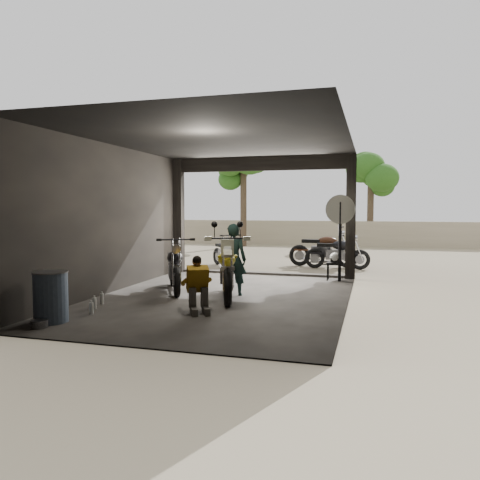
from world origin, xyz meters
The scene contains 16 objects.
ground centered at (0.00, 0.00, 0.00)m, with size 80.00×80.00×0.00m, color #7A6D56.
garage centered at (0.00, 0.55, 1.28)m, with size 7.00×7.13×3.20m.
boundary_wall centered at (0.00, 14.00, 0.60)m, with size 18.00×0.30×1.20m, color gray.
tree_left centered at (-3.00, 12.50, 3.99)m, with size 2.20×2.20×5.60m.
tree_right centered at (2.80, 14.00, 3.56)m, with size 2.20×2.20×5.00m.
main_bike centered at (0.11, -0.02, 0.66)m, with size 0.81×1.98×1.32m, color beige, non-canonical shape.
left_bike centered at (-1.25, 0.49, 0.60)m, with size 0.74×1.79×1.21m, color black, non-canonical shape.
outside_bike_a centered at (-1.49, 4.86, 0.52)m, with size 0.63×1.53×1.03m, color black, non-canonical shape.
outside_bike_b centered at (1.46, 5.69, 0.63)m, with size 0.77×1.87×1.27m, color #381B0D, non-canonical shape.
outside_bike_c centered at (1.91, 5.32, 0.57)m, with size 0.69×1.68×1.14m, color black, non-canonical shape.
rider centered at (0.13, 0.38, 0.76)m, with size 0.56×0.36×1.52m, color black.
mechanic centered at (0.03, -1.38, 0.48)m, with size 0.49×0.67×0.97m, color #B18017, non-canonical shape.
stool centered at (2.00, 2.95, 0.40)m, with size 0.34×0.34×0.47m.
helmet centered at (2.03, 2.91, 0.60)m, with size 0.27×0.28×0.25m, color silver.
oil_drum centered at (-2.00, -2.65, 0.41)m, with size 0.53×0.53×0.83m, color #39485F.
sign_post centered at (2.15, 2.83, 1.44)m, with size 0.72×0.08×2.17m.
Camera 1 is at (2.93, -8.92, 1.85)m, focal length 35.00 mm.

